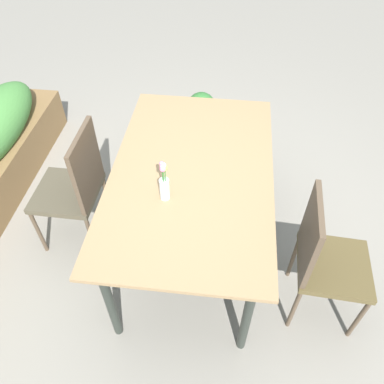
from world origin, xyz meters
name	(u,v)px	position (x,y,z in m)	size (l,w,h in m)	color
ground_plane	(185,239)	(0.00, 0.00, 0.00)	(12.00, 12.00, 0.00)	gray
dining_table	(192,178)	(-0.06, -0.06, 0.72)	(1.63, 0.99, 0.78)	#8C704C
chair_far_side	(75,184)	(-0.03, 0.74, 0.54)	(0.43, 0.43, 0.97)	#484131
chair_near_left	(324,256)	(-0.42, -0.87, 0.53)	(0.44, 0.44, 0.95)	brown
flower_vase	(164,184)	(-0.30, 0.07, 0.90)	(0.06, 0.06, 0.27)	silver
potted_plant	(201,114)	(1.32, 0.01, 0.24)	(0.27, 0.27, 0.46)	slate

